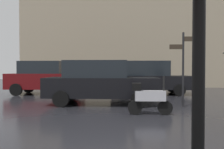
{
  "coord_description": "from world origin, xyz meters",
  "views": [
    {
      "loc": [
        -0.9,
        -2.62,
        1.45
      ],
      "look_at": [
        -1.21,
        4.31,
        1.29
      ],
      "focal_mm": 36.49,
      "sensor_mm": 36.0,
      "label": 1
    }
  ],
  "objects": [
    {
      "name": "parked_scooter",
      "position": [
        -0.06,
        4.61,
        0.56
      ],
      "size": [
        1.41,
        0.32,
        1.23
      ],
      "rotation": [
        0.0,
        0.0,
        -0.08
      ],
      "color": "black",
      "rests_on": "ground"
    },
    {
      "name": "parked_car_left",
      "position": [
        -5.35,
        10.29,
        0.98
      ],
      "size": [
        4.27,
        1.84,
        1.91
      ],
      "rotation": [
        0.0,
        0.0,
        -0.13
      ],
      "color": "#590C0F",
      "rests_on": "ground"
    },
    {
      "name": "parked_car_right",
      "position": [
        0.64,
        10.68,
        0.97
      ],
      "size": [
        4.52,
        2.02,
        1.92
      ],
      "rotation": [
        0.0,
        0.0,
        3.08
      ],
      "color": "black",
      "rests_on": "ground"
    },
    {
      "name": "parked_car_distant",
      "position": [
        -1.82,
        6.81,
        0.92
      ],
      "size": [
        4.59,
        1.94,
        1.8
      ],
      "rotation": [
        0.0,
        0.0,
        3.19
      ],
      "color": "black",
      "rests_on": "ground"
    },
    {
      "name": "street_signpost",
      "position": [
        1.44,
        6.2,
        1.74
      ],
      "size": [
        1.08,
        0.08,
        2.86
      ],
      "color": "black",
      "rests_on": "ground"
    },
    {
      "name": "building_block",
      "position": [
        0.0,
        16.56,
        6.65
      ],
      "size": [
        18.43,
        2.22,
        13.31
      ],
      "primitive_type": "cube",
      "color": "gray",
      "rests_on": "ground"
    }
  ]
}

